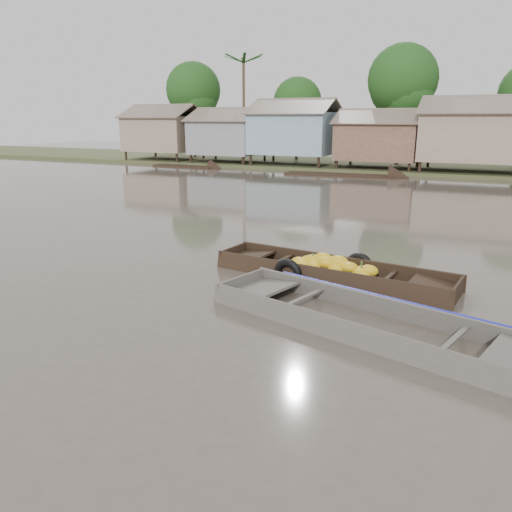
% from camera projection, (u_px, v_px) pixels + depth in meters
% --- Properties ---
extents(ground, '(120.00, 120.00, 0.00)m').
position_uv_depth(ground, '(262.00, 313.00, 10.34)').
color(ground, '#4E463C').
rests_on(ground, ground).
extents(riverbank, '(120.00, 12.47, 10.22)m').
position_uv_depth(riverbank, '(481.00, 129.00, 36.10)').
color(riverbank, '#384723').
rests_on(riverbank, ground).
extents(banana_boat, '(6.23, 2.18, 0.84)m').
position_uv_depth(banana_boat, '(328.00, 271.00, 12.53)').
color(banana_boat, black).
rests_on(banana_boat, ground).
extents(viewer_boat, '(6.91, 3.45, 0.54)m').
position_uv_depth(viewer_boat, '(370.00, 327.00, 9.52)').
color(viewer_boat, '#46403B').
rests_on(viewer_boat, ground).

